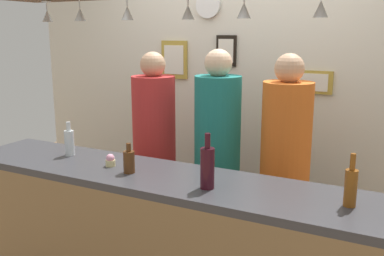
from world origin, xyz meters
name	(u,v)px	position (x,y,z in m)	size (l,w,h in m)	color
back_wall	(245,93)	(0.00, 1.10, 1.30)	(4.40, 0.06, 2.60)	silver
bar_counter	(144,236)	(0.00, -0.50, 0.68)	(2.70, 0.55, 1.00)	#38383D
hanging_wineglass_far_left	(47,15)	(-0.89, -0.24, 1.92)	(0.07, 0.07, 0.13)	silver
hanging_wineglass_left	(80,14)	(-0.54, -0.32, 1.92)	(0.07, 0.07, 0.13)	silver
hanging_wineglass_center_left	(127,12)	(-0.16, -0.37, 1.92)	(0.07, 0.07, 0.13)	silver
hanging_wineglass_center	(188,11)	(0.19, -0.32, 1.92)	(0.07, 0.07, 0.13)	silver
hanging_wineglass_center_right	(244,10)	(0.52, -0.37, 1.92)	(0.07, 0.07, 0.13)	silver
hanging_wineglass_right	(321,8)	(0.88, -0.34, 1.92)	(0.07, 0.07, 0.13)	silver
person_left_red_shirt	(154,136)	(-0.51, 0.43, 1.00)	(0.34, 0.34, 1.67)	#2D334C
person_middle_teal_shirt	(217,141)	(0.04, 0.43, 1.02)	(0.34, 0.34, 1.70)	#2D334C
person_right_orange_shirt	(285,152)	(0.55, 0.43, 1.01)	(0.34, 0.34, 1.68)	#2D334C
bottle_soda_clear	(69,142)	(-0.73, -0.28, 1.09)	(0.06, 0.06, 0.23)	silver
bottle_wine_dark_red	(207,167)	(0.36, -0.43, 1.12)	(0.08, 0.08, 0.30)	#380F19
bottle_beer_brown_stubby	(129,161)	(-0.16, -0.40, 1.07)	(0.07, 0.07, 0.18)	#512D14
bottle_beer_amber_tall	(351,186)	(1.07, -0.34, 1.10)	(0.06, 0.06, 0.26)	brown
cupcake	(110,161)	(-0.33, -0.35, 1.04)	(0.06, 0.06, 0.08)	beige
picture_frame_caricature	(174,60)	(-0.67, 1.06, 1.57)	(0.26, 0.02, 0.34)	#B29338
picture_frame_lower_pair	(313,82)	(0.58, 1.06, 1.43)	(0.30, 0.02, 0.18)	#B29338
picture_frame_crest	(226,51)	(-0.16, 1.06, 1.66)	(0.18, 0.02, 0.26)	black
wall_clock	(208,5)	(-0.34, 1.05, 2.04)	(0.22, 0.22, 0.03)	white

